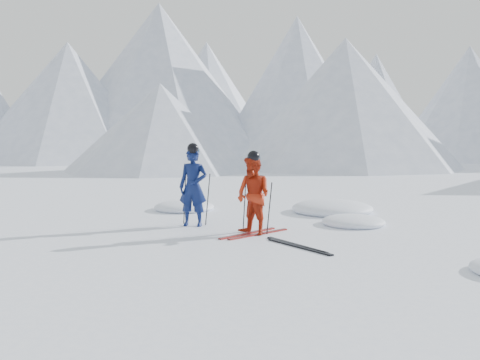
% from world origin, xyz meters
% --- Properties ---
extents(ground, '(160.00, 160.00, 0.00)m').
position_xyz_m(ground, '(0.00, 0.00, 0.00)').
color(ground, white).
rests_on(ground, ground).
extents(skier_blue, '(0.72, 0.55, 1.80)m').
position_xyz_m(skier_blue, '(-2.77, 0.58, 0.90)').
color(skier_blue, '#0B1747').
rests_on(skier_blue, ground).
extents(skier_red, '(0.98, 0.88, 1.65)m').
position_xyz_m(skier_red, '(-1.12, 0.10, 0.82)').
color(skier_red, '#A8240D').
rests_on(skier_red, ground).
extents(pole_blue_left, '(0.12, 0.08, 1.20)m').
position_xyz_m(pole_blue_left, '(-3.07, 0.73, 0.60)').
color(pole_blue_left, black).
rests_on(pole_blue_left, ground).
extents(pole_blue_right, '(0.12, 0.07, 1.20)m').
position_xyz_m(pole_blue_right, '(-2.52, 0.83, 0.60)').
color(pole_blue_right, black).
rests_on(pole_blue_right, ground).
extents(pole_red_left, '(0.11, 0.09, 1.09)m').
position_xyz_m(pole_red_left, '(-1.42, 0.35, 0.55)').
color(pole_red_left, black).
rests_on(pole_red_left, ground).
extents(pole_red_right, '(0.11, 0.08, 1.10)m').
position_xyz_m(pole_red_right, '(-0.82, 0.25, 0.55)').
color(pole_red_right, black).
rests_on(pole_red_right, ground).
extents(ski_worn_left, '(0.68, 1.62, 0.03)m').
position_xyz_m(ski_worn_left, '(-1.24, 0.10, 0.01)').
color(ski_worn_left, black).
rests_on(ski_worn_left, ground).
extents(ski_worn_right, '(0.79, 1.58, 0.03)m').
position_xyz_m(ski_worn_right, '(-1.00, 0.10, 0.01)').
color(ski_worn_right, black).
rests_on(ski_worn_right, ground).
extents(ski_loose_a, '(1.44, 1.05, 0.03)m').
position_xyz_m(ski_loose_a, '(0.01, -0.66, 0.01)').
color(ski_loose_a, black).
rests_on(ski_loose_a, ground).
extents(ski_loose_b, '(1.47, 1.00, 0.03)m').
position_xyz_m(ski_loose_b, '(0.11, -0.81, 0.01)').
color(ski_loose_b, black).
rests_on(ski_loose_b, ground).
extents(snow_lumps, '(9.33, 7.08, 0.48)m').
position_xyz_m(snow_lumps, '(-0.60, 2.80, 0.00)').
color(snow_lumps, white).
rests_on(snow_lumps, ground).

